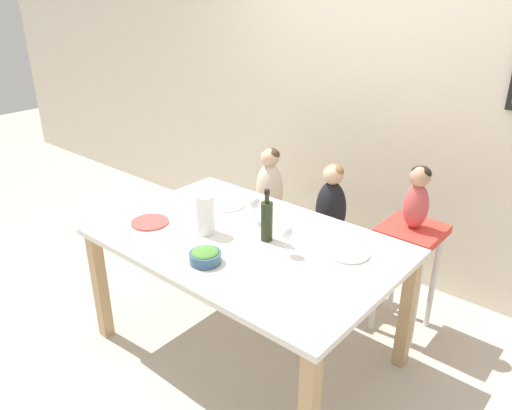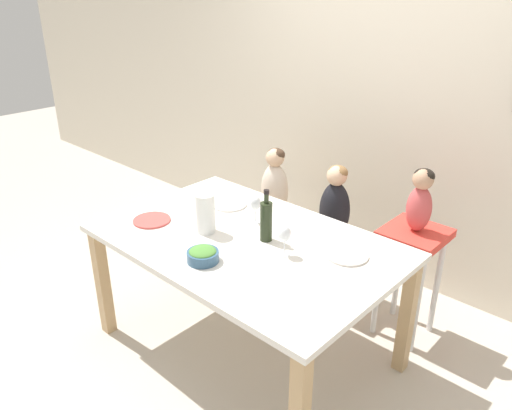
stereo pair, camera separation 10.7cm
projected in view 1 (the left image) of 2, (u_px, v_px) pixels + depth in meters
The scene contains 17 objects.
ground_plane at pixel (247, 348), 3.09m from camera, with size 14.00×14.00×0.00m, color #BCB2A3.
wall_back at pixel (378, 94), 3.51m from camera, with size 10.00×0.09×2.70m.
dining_table at pixel (247, 253), 2.81m from camera, with size 1.68×1.09×0.77m.
chair_far_left at pixel (269, 223), 3.77m from camera, with size 0.41×0.42×0.48m.
chair_far_center at pixel (328, 245), 3.45m from camera, with size 0.41×0.42×0.48m.
chair_right_highchair at pixel (409, 250), 3.05m from camera, with size 0.35×0.36×0.73m.
person_child_left at pixel (270, 183), 3.63m from camera, with size 0.21×0.18×0.52m.
person_child_center at pixel (331, 202), 3.32m from camera, with size 0.21×0.18×0.52m.
person_baby_right at pixel (417, 195), 2.90m from camera, with size 0.15×0.13×0.39m.
wine_bottle at pixel (267, 220), 2.72m from camera, with size 0.07×0.07×0.30m.
paper_towel_roll at pixel (205, 214), 2.80m from camera, with size 0.11×0.11×0.23m.
wine_glass_near at pixel (287, 234), 2.58m from camera, with size 0.07×0.07×0.17m.
wine_glass_far at pixel (254, 204), 2.92m from camera, with size 0.07×0.07×0.17m.
salad_bowl_large at pixel (205, 256), 2.53m from camera, with size 0.17×0.17×0.08m.
dinner_plate_front_left at pixel (150, 222), 2.96m from camera, with size 0.22×0.22×0.01m.
dinner_plate_back_left at pixel (227, 205), 3.18m from camera, with size 0.22×0.22×0.01m.
dinner_plate_back_right at pixel (348, 253), 2.62m from camera, with size 0.22×0.22×0.01m.
Camera 1 is at (1.63, -1.83, 2.09)m, focal length 35.00 mm.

